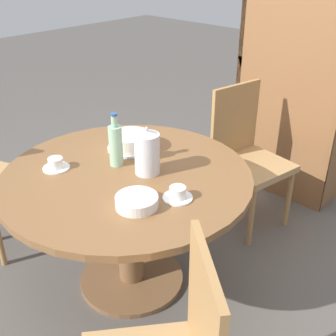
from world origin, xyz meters
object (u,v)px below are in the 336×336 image
(water_bottle, at_px, (116,144))
(cup_a, at_px, (56,164))
(cake_main, at_px, (131,142))
(bookshelf, at_px, (295,70))
(coffee_pot, at_px, (147,152))
(chair_c, at_px, (247,154))
(cup_b, at_px, (178,194))

(water_bottle, xyz_separation_m, cup_a, (-0.19, -0.24, -0.09))
(water_bottle, height_order, cake_main, water_bottle)
(cake_main, height_order, cup_a, cake_main)
(bookshelf, xyz_separation_m, coffee_pot, (-0.02, -1.43, -0.13))
(chair_c, xyz_separation_m, cup_b, (0.24, -0.95, 0.23))
(chair_c, bearing_deg, cake_main, 168.47)
(water_bottle, relative_size, cake_main, 1.09)
(cup_b, bearing_deg, coffee_pot, 163.80)
(bookshelf, relative_size, cup_b, 14.48)
(bookshelf, relative_size, coffee_pot, 8.06)
(coffee_pot, bearing_deg, chair_c, 87.89)
(coffee_pot, bearing_deg, bookshelf, 89.34)
(bookshelf, xyz_separation_m, cup_a, (-0.39, -1.72, -0.22))
(water_bottle, bearing_deg, cup_b, -3.79)
(bookshelf, bearing_deg, coffee_pot, 89.34)
(coffee_pot, distance_m, cake_main, 0.30)
(chair_c, bearing_deg, coffee_pot, -171.94)
(bookshelf, bearing_deg, cup_a, 77.28)
(chair_c, height_order, cup_a, chair_c)
(water_bottle, height_order, cup_a, water_bottle)
(coffee_pot, bearing_deg, water_bottle, -164.40)
(bookshelf, distance_m, cup_b, 1.55)
(bookshelf, xyz_separation_m, cake_main, (-0.28, -1.30, -0.20))
(cup_b, bearing_deg, cup_a, -161.96)
(cake_main, distance_m, cup_a, 0.43)
(coffee_pot, bearing_deg, cup_a, -142.11)
(cup_a, bearing_deg, cake_main, 75.62)
(coffee_pot, relative_size, cup_b, 1.80)
(cake_main, bearing_deg, chair_c, 68.30)
(chair_c, bearing_deg, water_bottle, 177.39)
(coffee_pot, xyz_separation_m, cup_a, (-0.37, -0.29, -0.09))
(cake_main, bearing_deg, cup_a, -104.38)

